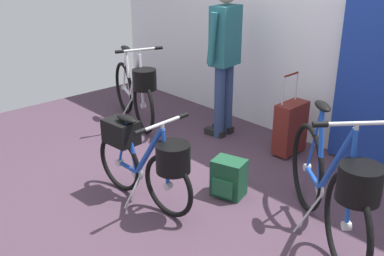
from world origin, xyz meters
TOP-DOWN VIEW (x-y plane):
  - ground_plane at (0.00, 0.00)m, footprint 6.11×6.11m
  - back_wall at (0.00, 1.83)m, footprint 6.11×0.10m
  - floor_banner_stand at (0.71, 1.68)m, footprint 0.60×0.36m
  - folding_bike_foreground at (-0.08, -0.25)m, footprint 1.11×0.53m
  - display_bike_left at (1.21, 0.35)m, footprint 1.20×0.96m
  - display_bike_right at (-1.55, 0.73)m, footprint 1.32×0.58m
  - visitor_near_wall at (-0.67, 1.27)m, footprint 0.31×0.53m
  - rolling_suitcase at (0.13, 1.40)m, footprint 0.19×0.37m
  - handbag_on_floor at (0.28, 0.34)m, footprint 0.31×0.28m

SIDE VIEW (x-z plane):
  - ground_plane at x=0.00m, z-range 0.00..0.00m
  - handbag_on_floor at x=0.28m, z-range 0.00..0.32m
  - rolling_suitcase at x=0.13m, z-range -0.13..0.70m
  - folding_bike_foreground at x=-0.08m, z-range 0.02..0.81m
  - display_bike_right at x=-1.55m, z-range -0.04..0.92m
  - display_bike_left at x=1.21m, z-range -0.05..0.98m
  - floor_banner_stand at x=0.71m, z-range -0.09..1.51m
  - visitor_near_wall at x=-0.67m, z-range 0.12..1.77m
  - back_wall at x=0.00m, z-range 0.00..2.87m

